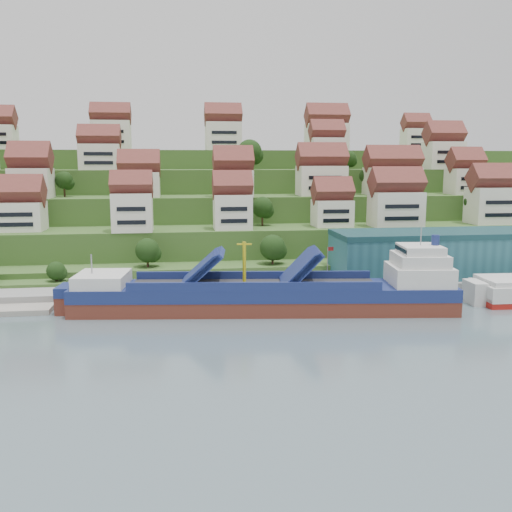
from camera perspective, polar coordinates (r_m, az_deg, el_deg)
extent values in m
plane|color=slate|center=(105.87, -0.99, -5.55)|extent=(300.00, 300.00, 0.00)
cube|color=gray|center=(123.74, 7.40, -2.91)|extent=(180.00, 14.00, 2.20)
cube|color=#2D4C1E|center=(189.65, -4.13, 1.71)|extent=(260.00, 128.00, 4.00)
cube|color=#2D4C1E|center=(194.17, -4.24, 2.92)|extent=(260.00, 118.00, 11.00)
cube|color=#2D4C1E|center=(201.76, -4.40, 4.16)|extent=(260.00, 102.00, 18.00)
cube|color=#2D4C1E|center=(209.44, -4.55, 5.31)|extent=(260.00, 86.00, 25.00)
cube|color=#2D4C1E|center=(218.22, -4.70, 6.27)|extent=(260.00, 68.00, 31.00)
cube|color=white|center=(147.67, -22.48, 3.68)|extent=(10.90, 8.57, 6.84)
cube|color=white|center=(137.82, -12.26, 4.28)|extent=(9.32, 7.03, 9.06)
cube|color=white|center=(139.82, -2.37, 4.43)|extent=(9.09, 7.62, 8.46)
cube|color=white|center=(146.91, 7.61, 4.26)|extent=(9.47, 7.73, 6.72)
cube|color=white|center=(149.68, 13.80, 4.56)|extent=(12.54, 8.26, 8.79)
cube|color=white|center=(164.51, 22.53, 4.68)|extent=(11.94, 8.31, 9.63)
cube|color=white|center=(159.52, -21.53, 6.79)|extent=(10.01, 8.98, 7.71)
cube|color=white|center=(156.47, -11.56, 7.01)|extent=(10.57, 7.90, 6.59)
cube|color=white|center=(154.54, -2.30, 7.25)|extent=(10.17, 8.56, 7.09)
cube|color=white|center=(161.58, 6.55, 7.49)|extent=(13.10, 8.36, 8.20)
cube|color=white|center=(168.89, 13.45, 7.30)|extent=(15.17, 8.18, 7.73)
cube|color=white|center=(177.21, 20.13, 7.02)|extent=(9.12, 8.04, 7.41)
cube|color=white|center=(172.14, -15.33, 9.52)|extent=(11.39, 7.30, 7.35)
cube|color=white|center=(175.84, 7.06, 10.11)|extent=(9.74, 7.14, 9.40)
cube|color=white|center=(189.96, 18.20, 9.51)|extent=(11.09, 8.47, 8.45)
cube|color=white|center=(191.47, -14.27, 11.60)|extent=(12.04, 7.51, 9.22)
cube|color=white|center=(191.10, -3.30, 11.85)|extent=(11.52, 8.15, 9.07)
cube|color=white|center=(195.63, 7.07, 11.71)|extent=(13.39, 8.73, 8.85)
cube|color=white|center=(211.34, 15.67, 11.11)|extent=(9.01, 7.05, 7.74)
ellipsoid|color=#1B3812|center=(130.93, 1.68, 0.85)|extent=(5.94, 5.94, 5.94)
ellipsoid|color=#1B3812|center=(129.50, -10.81, 0.56)|extent=(5.40, 5.40, 5.40)
ellipsoid|color=#1B3812|center=(165.19, 20.79, 5.08)|extent=(4.37, 4.37, 4.37)
ellipsoid|color=#1B3812|center=(147.29, 0.64, 4.90)|extent=(5.41, 5.41, 5.41)
ellipsoid|color=#1B3812|center=(170.49, 10.97, 7.88)|extent=(4.21, 4.21, 4.21)
ellipsoid|color=#1B3812|center=(166.42, -22.69, 6.84)|extent=(5.84, 5.84, 5.84)
ellipsoid|color=#1B3812|center=(162.38, -18.66, 7.21)|extent=(4.69, 4.69, 4.69)
ellipsoid|color=#1B3812|center=(176.20, -0.65, 10.37)|extent=(7.54, 7.54, 7.54)
ellipsoid|color=#1B3812|center=(183.31, 6.66, 10.00)|extent=(5.52, 5.52, 5.52)
ellipsoid|color=#1B3812|center=(183.49, 9.17, 9.58)|extent=(5.33, 5.33, 5.33)
ellipsoid|color=#1B3812|center=(125.16, -19.37, -1.41)|extent=(3.89, 3.89, 3.89)
cube|color=#265E69|center=(136.33, 20.32, 0.33)|extent=(60.00, 15.00, 10.00)
cylinder|color=gray|center=(117.49, 7.15, -1.03)|extent=(0.16, 0.16, 8.00)
cube|color=maroon|center=(117.06, 7.47, 0.72)|extent=(1.20, 0.05, 0.80)
cube|color=#5F281D|center=(105.78, 0.79, -5.00)|extent=(70.66, 18.91, 4.48)
cube|color=navy|center=(105.11, 0.79, -3.50)|extent=(70.68, 19.01, 2.33)
cube|color=silver|center=(107.78, -15.13, -2.29)|extent=(10.10, 11.20, 2.33)
cube|color=#262628|center=(104.81, -0.19, -2.88)|extent=(45.56, 14.35, 0.27)
cube|color=navy|center=(104.52, -5.60, -1.26)|extent=(7.83, 10.61, 6.19)
cube|color=navy|center=(104.65, 4.23, -1.23)|extent=(7.50, 10.57, 6.55)
cylinder|color=gold|center=(104.03, -1.18, -0.76)|extent=(0.70, 0.70, 8.06)
cube|color=silver|center=(109.28, 16.00, -1.83)|extent=(11.88, 11.41, 3.58)
cube|color=silver|center=(108.78, 16.07, -0.35)|extent=(9.97, 10.13, 2.24)
cube|color=silver|center=(108.49, 16.11, 0.63)|extent=(8.07, 8.85, 1.61)
cylinder|color=navy|center=(109.08, 17.50, 1.51)|extent=(1.59, 1.59, 1.97)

